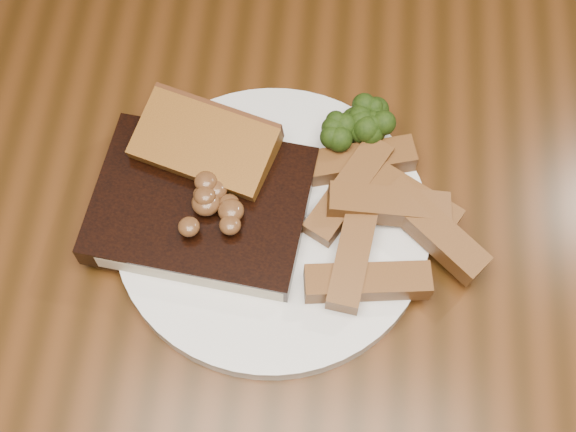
# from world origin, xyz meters

# --- Properties ---
(ground) EXTENTS (4.50, 4.50, 0.00)m
(ground) POSITION_xyz_m (0.00, 0.00, 0.00)
(ground) COLOR #32140B
(ground) RESTS_ON ground
(dining_table) EXTENTS (1.60, 0.90, 0.75)m
(dining_table) POSITION_xyz_m (0.00, 0.00, 0.66)
(dining_table) COLOR #44240D
(dining_table) RESTS_ON ground
(plate) EXTENTS (0.28, 0.28, 0.01)m
(plate) POSITION_xyz_m (-0.03, -0.00, 0.76)
(plate) COLOR white
(plate) RESTS_ON dining_table
(steak) EXTENTS (0.18, 0.15, 0.03)m
(steak) POSITION_xyz_m (-0.09, 0.00, 0.77)
(steak) COLOR black
(steak) RESTS_ON plate
(steak_bone) EXTENTS (0.15, 0.03, 0.02)m
(steak_bone) POSITION_xyz_m (-0.09, -0.06, 0.77)
(steak_bone) COLOR beige
(steak_bone) RESTS_ON plate
(mushroom_pile) EXTENTS (0.06, 0.06, 0.03)m
(mushroom_pile) POSITION_xyz_m (-0.08, -0.00, 0.80)
(mushroom_pile) COLOR brown
(mushroom_pile) RESTS_ON steak
(garlic_bread) EXTENTS (0.12, 0.09, 0.02)m
(garlic_bread) POSITION_xyz_m (-0.09, 0.04, 0.77)
(garlic_bread) COLOR brown
(garlic_bread) RESTS_ON plate
(potato_wedges) EXTENTS (0.13, 0.13, 0.02)m
(potato_wedges) POSITION_xyz_m (0.04, 0.00, 0.77)
(potato_wedges) COLOR brown
(potato_wedges) RESTS_ON plate
(broccoli_cluster) EXTENTS (0.06, 0.06, 0.04)m
(broccoli_cluster) POSITION_xyz_m (0.04, 0.07, 0.78)
(broccoli_cluster) COLOR #23370C
(broccoli_cluster) RESTS_ON plate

